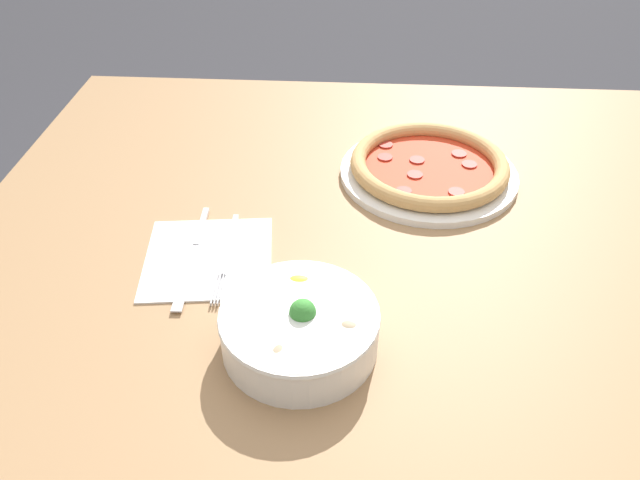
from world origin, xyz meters
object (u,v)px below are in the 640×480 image
(bowl, at_px, (300,326))
(knife, at_px, (194,251))
(pizza, at_px, (429,168))
(fork, at_px, (227,255))

(bowl, relative_size, knife, 0.84)
(bowl, height_order, knife, bowl)
(pizza, distance_m, knife, 0.42)
(pizza, bearing_deg, bowl, 65.16)
(fork, bearing_deg, bowl, 34.94)
(knife, bearing_deg, pizza, 121.19)
(fork, bearing_deg, knife, -100.93)
(bowl, height_order, fork, bowl)
(pizza, bearing_deg, knife, 33.15)
(pizza, height_order, knife, pizza)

